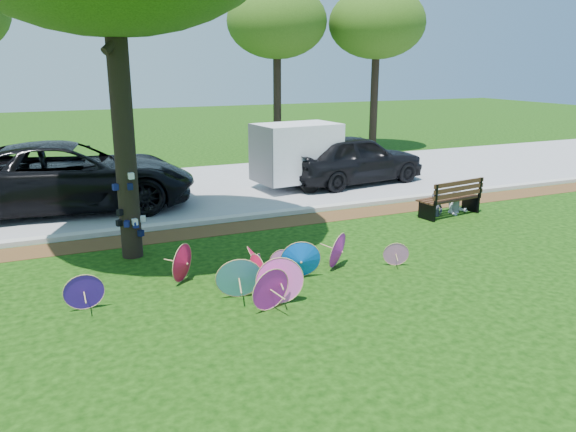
% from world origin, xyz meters
% --- Properties ---
extents(ground, '(90.00, 90.00, 0.00)m').
position_xyz_m(ground, '(0.00, 0.00, 0.00)').
color(ground, black).
rests_on(ground, ground).
extents(mulch_strip, '(90.00, 1.00, 0.01)m').
position_xyz_m(mulch_strip, '(0.00, 4.50, 0.01)').
color(mulch_strip, '#472D16').
rests_on(mulch_strip, ground).
extents(curb, '(90.00, 0.30, 0.12)m').
position_xyz_m(curb, '(0.00, 5.20, 0.06)').
color(curb, '#B7B5AD').
rests_on(curb, ground).
extents(street, '(90.00, 8.00, 0.01)m').
position_xyz_m(street, '(0.00, 9.35, 0.01)').
color(street, gray).
rests_on(street, ground).
extents(parasol_pile, '(6.68, 2.36, 0.85)m').
position_xyz_m(parasol_pile, '(-0.69, 0.55, 0.37)').
color(parasol_pile, '#D421AB').
rests_on(parasol_pile, ground).
extents(black_van, '(7.29, 3.99, 1.93)m').
position_xyz_m(black_van, '(-3.55, 8.16, 0.97)').
color(black_van, black).
rests_on(black_van, ground).
extents(dark_pickup, '(5.30, 2.69, 1.73)m').
position_xyz_m(dark_pickup, '(5.63, 8.04, 0.86)').
color(dark_pickup, black).
rests_on(dark_pickup, ground).
extents(cargo_trailer, '(2.80, 1.93, 2.45)m').
position_xyz_m(cargo_trailer, '(3.50, 8.10, 1.23)').
color(cargo_trailer, white).
rests_on(cargo_trailer, ground).
extents(park_bench, '(2.00, 1.00, 1.00)m').
position_xyz_m(park_bench, '(5.90, 3.35, 0.50)').
color(park_bench, black).
rests_on(park_bench, ground).
extents(person_left, '(0.51, 0.40, 1.24)m').
position_xyz_m(person_left, '(5.55, 3.40, 0.62)').
color(person_left, '#393C4E').
rests_on(person_left, ground).
extents(person_right, '(0.76, 0.66, 1.31)m').
position_xyz_m(person_right, '(6.25, 3.40, 0.65)').
color(person_right, silver).
rests_on(person_right, ground).
extents(bg_trees, '(21.57, 5.39, 7.40)m').
position_xyz_m(bg_trees, '(3.12, 14.71, 5.77)').
color(bg_trees, black).
rests_on(bg_trees, ground).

